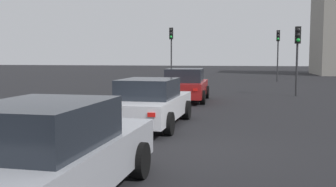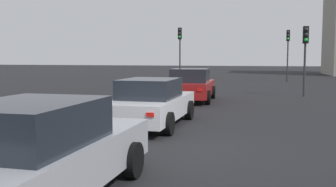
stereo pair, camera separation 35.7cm
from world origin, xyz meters
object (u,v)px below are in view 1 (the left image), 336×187
object	(u,v)px
car_red_right_lead	(185,85)
traffic_light_far_left	(298,46)
car_silver_right_third	(49,156)
traffic_light_near_right	(278,45)
traffic_light_near_left	(171,44)
car_white_right_second	(150,103)

from	to	relation	value
car_red_right_lead	traffic_light_far_left	xyz separation A→B (m)	(3.33, -5.54, 1.92)
car_silver_right_third	traffic_light_near_right	distance (m)	29.95
car_silver_right_third	traffic_light_near_right	bearing A→B (deg)	-8.84
car_red_right_lead	traffic_light_near_left	distance (m)	12.56
car_red_right_lead	car_silver_right_third	xyz separation A→B (m)	(-13.67, -0.01, -0.01)
traffic_light_near_left	car_white_right_second	bearing A→B (deg)	8.19
car_red_right_lead	traffic_light_near_right	world-z (taller)	traffic_light_near_right
car_white_right_second	car_silver_right_third	xyz separation A→B (m)	(-6.74, -0.11, 0.03)
car_white_right_second	car_silver_right_third	bearing A→B (deg)	-177.11
car_white_right_second	traffic_light_near_left	bearing A→B (deg)	10.18
traffic_light_far_left	car_red_right_lead	bearing A→B (deg)	-63.41
traffic_light_near_right	traffic_light_far_left	world-z (taller)	traffic_light_near_right
car_silver_right_third	traffic_light_near_left	world-z (taller)	traffic_light_near_left
traffic_light_far_left	car_silver_right_third	bearing A→B (deg)	-22.45
car_red_right_lead	car_white_right_second	world-z (taller)	car_red_right_lead
traffic_light_near_right	car_silver_right_third	bearing A→B (deg)	-4.27
car_red_right_lead	car_white_right_second	xyz separation A→B (m)	(-6.94, 0.10, -0.04)
car_silver_right_third	traffic_light_near_right	xyz separation A→B (m)	(29.34, -5.54, 2.34)
car_silver_right_third	traffic_light_near_left	bearing A→B (deg)	8.16
traffic_light_near_left	car_silver_right_third	bearing A→B (deg)	6.29
car_white_right_second	traffic_light_far_left	xyz separation A→B (m)	(10.27, -5.63, 1.96)
car_white_right_second	traffic_light_near_right	xyz separation A→B (m)	(22.61, -5.65, 2.36)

